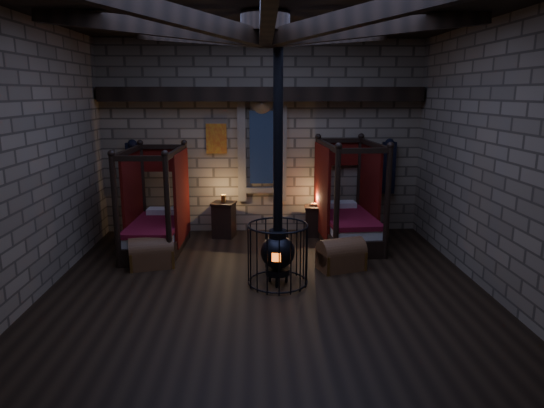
{
  "coord_description": "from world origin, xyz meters",
  "views": [
    {
      "loc": [
        -0.16,
        -7.21,
        3.09
      ],
      "look_at": [
        0.12,
        0.6,
        1.28
      ],
      "focal_mm": 32.0,
      "sensor_mm": 36.0,
      "label": 1
    }
  ],
  "objects_px": {
    "bed_left": "(157,226)",
    "trunk_right": "(341,255)",
    "bed_right": "(347,219)",
    "trunk_left": "(151,253)",
    "stove": "(278,248)"
  },
  "relations": [
    {
      "from": "bed_left",
      "to": "trunk_right",
      "type": "xyz_separation_m",
      "value": [
        3.49,
        -1.21,
        -0.24
      ]
    },
    {
      "from": "bed_right",
      "to": "trunk_left",
      "type": "bearing_deg",
      "value": -164.58
    },
    {
      "from": "trunk_left",
      "to": "bed_right",
      "type": "bearing_deg",
      "value": 4.65
    },
    {
      "from": "bed_left",
      "to": "bed_right",
      "type": "distance_m",
      "value": 3.89
    },
    {
      "from": "bed_right",
      "to": "trunk_left",
      "type": "height_order",
      "value": "bed_right"
    },
    {
      "from": "bed_right",
      "to": "trunk_left",
      "type": "relative_size",
      "value": 2.42
    },
    {
      "from": "trunk_left",
      "to": "stove",
      "type": "height_order",
      "value": "stove"
    },
    {
      "from": "trunk_right",
      "to": "stove",
      "type": "relative_size",
      "value": 0.22
    },
    {
      "from": "bed_left",
      "to": "stove",
      "type": "relative_size",
      "value": 0.5
    },
    {
      "from": "bed_right",
      "to": "bed_left",
      "type": "bearing_deg",
      "value": -178.62
    },
    {
      "from": "trunk_right",
      "to": "stove",
      "type": "xyz_separation_m",
      "value": [
        -1.16,
        -0.64,
        0.36
      ]
    },
    {
      "from": "trunk_right",
      "to": "trunk_left",
      "type": "bearing_deg",
      "value": 158.12
    },
    {
      "from": "bed_right",
      "to": "trunk_right",
      "type": "xyz_separation_m",
      "value": [
        -0.39,
        -1.55,
        -0.26
      ]
    },
    {
      "from": "trunk_left",
      "to": "trunk_right",
      "type": "xyz_separation_m",
      "value": [
        3.4,
        -0.24,
        0.0
      ]
    },
    {
      "from": "trunk_right",
      "to": "bed_right",
      "type": "bearing_deg",
      "value": 57.94
    }
  ]
}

